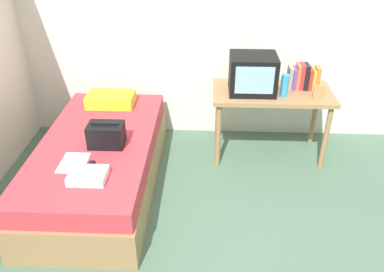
{
  "coord_description": "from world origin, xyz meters",
  "views": [
    {
      "loc": [
        0.04,
        -2.07,
        2.29
      ],
      "look_at": [
        -0.1,
        0.95,
        0.51
      ],
      "focal_mm": 36.77,
      "sensor_mm": 36.0,
      "label": 1
    }
  ],
  "objects": [
    {
      "name": "remote_dark",
      "position": [
        -0.88,
        0.43,
        0.51
      ],
      "size": [
        0.04,
        0.16,
        0.02
      ],
      "primitive_type": "cube",
      "color": "black",
      "rests_on": "bed"
    },
    {
      "name": "desk",
      "position": [
        0.66,
        1.49,
        0.63
      ],
      "size": [
        1.16,
        0.6,
        0.73
      ],
      "color": "#9E754C",
      "rests_on": "ground"
    },
    {
      "name": "ground_plane",
      "position": [
        0.0,
        0.0,
        0.0
      ],
      "size": [
        8.0,
        8.0,
        0.0
      ],
      "primitive_type": "plane",
      "color": "#4C6B56"
    },
    {
      "name": "book_row",
      "position": [
        0.96,
        1.58,
        0.84
      ],
      "size": [
        0.3,
        0.17,
        0.25
      ],
      "color": "gray",
      "rests_on": "desk"
    },
    {
      "name": "pillow",
      "position": [
        -0.97,
        1.57,
        0.56
      ],
      "size": [
        0.48,
        0.3,
        0.12
      ],
      "primitive_type": "cube",
      "color": "yellow",
      "rests_on": "bed"
    },
    {
      "name": "magazine",
      "position": [
        -1.03,
        0.49,
        0.51
      ],
      "size": [
        0.21,
        0.29,
        0.01
      ],
      "primitive_type": "cube",
      "color": "white",
      "rests_on": "bed"
    },
    {
      "name": "handbag",
      "position": [
        -0.83,
        0.78,
        0.6
      ],
      "size": [
        0.3,
        0.2,
        0.22
      ],
      "color": "black",
      "rests_on": "bed"
    },
    {
      "name": "tv",
      "position": [
        0.46,
        1.47,
        0.91
      ],
      "size": [
        0.44,
        0.39,
        0.36
      ],
      "color": "black",
      "rests_on": "desk"
    },
    {
      "name": "wall_back",
      "position": [
        0.0,
        2.0,
        1.3
      ],
      "size": [
        5.2,
        0.1,
        2.6
      ],
      "primitive_type": "cube",
      "color": "silver",
      "rests_on": "ground"
    },
    {
      "name": "bed",
      "position": [
        -0.94,
        0.87,
        0.25
      ],
      "size": [
        1.0,
        2.0,
        0.5
      ],
      "color": "#9E754C",
      "rests_on": "ground"
    },
    {
      "name": "water_bottle",
      "position": [
        0.75,
        1.37,
        0.83
      ],
      "size": [
        0.07,
        0.07,
        0.22
      ],
      "primitive_type": "cylinder",
      "color": "#3399DB",
      "rests_on": "desk"
    },
    {
      "name": "folded_towel",
      "position": [
        -0.85,
        0.29,
        0.53
      ],
      "size": [
        0.28,
        0.22,
        0.06
      ],
      "primitive_type": "cube",
      "color": "white",
      "rests_on": "bed"
    },
    {
      "name": "picture_frame",
      "position": [
        1.07,
        1.34,
        0.79
      ],
      "size": [
        0.11,
        0.02,
        0.13
      ],
      "primitive_type": "cube",
      "color": "#B27F4C",
      "rests_on": "desk"
    }
  ]
}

